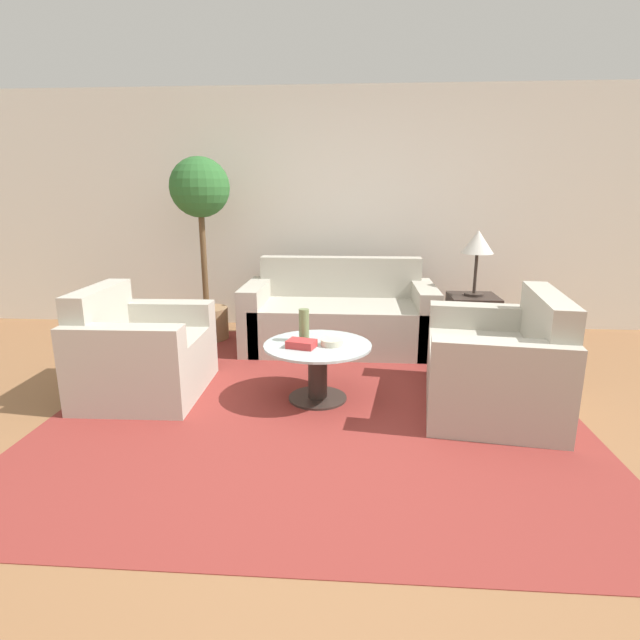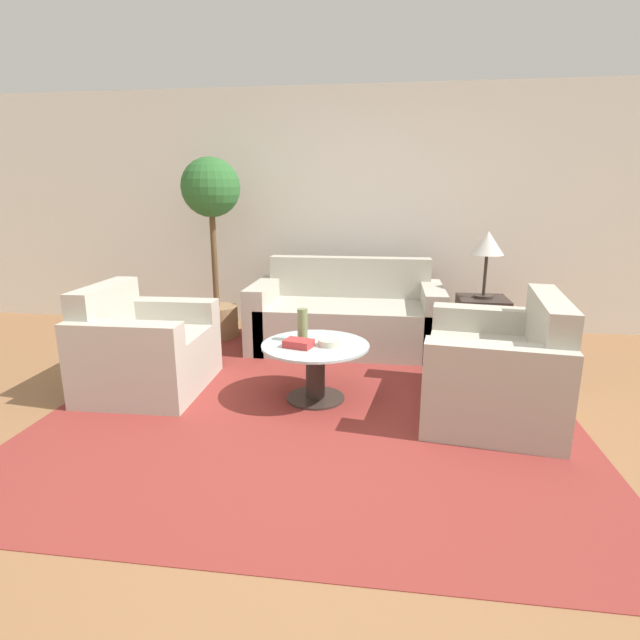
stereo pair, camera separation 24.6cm
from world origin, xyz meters
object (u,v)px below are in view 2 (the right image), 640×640
at_px(sofa_main, 347,318).
at_px(potted_plant, 212,221).
at_px(vase, 303,325).
at_px(bowl, 329,343).
at_px(armchair, 142,353).
at_px(book_stack, 299,343).
at_px(table_lamp, 488,246).
at_px(loveseat, 501,372).
at_px(coffee_table, 315,364).

relative_size(sofa_main, potted_plant, 1.00).
bearing_deg(potted_plant, sofa_main, -5.68).
bearing_deg(vase, bowl, -23.30).
height_order(armchair, bowl, armchair).
bearing_deg(potted_plant, book_stack, -53.88).
height_order(armchair, table_lamp, table_lamp).
relative_size(armchair, table_lamp, 1.61).
bearing_deg(sofa_main, potted_plant, 174.32).
height_order(loveseat, coffee_table, loveseat).
relative_size(sofa_main, bowl, 11.53).
xyz_separation_m(table_lamp, vase, (-1.51, -1.23, -0.48)).
bearing_deg(table_lamp, coffee_table, -137.23).
xyz_separation_m(coffee_table, book_stack, (-0.11, -0.09, 0.18)).
bearing_deg(armchair, sofa_main, -49.35).
distance_m(sofa_main, loveseat, 1.84).
xyz_separation_m(potted_plant, bowl, (1.38, -1.54, -0.77)).
relative_size(vase, book_stack, 1.09).
xyz_separation_m(armchair, loveseat, (2.68, -0.07, -0.00)).
bearing_deg(book_stack, bowl, 32.26).
xyz_separation_m(table_lamp, potted_plant, (-2.68, 0.22, 0.19)).
bearing_deg(loveseat, vase, -86.20).
xyz_separation_m(loveseat, table_lamp, (0.09, 1.32, 0.74)).
distance_m(armchair, potted_plant, 1.75).
xyz_separation_m(table_lamp, book_stack, (-1.51, -1.38, -0.57)).
bearing_deg(potted_plant, vase, -50.98).
bearing_deg(coffee_table, potted_plant, 130.14).
bearing_deg(book_stack, coffee_table, 53.50).
height_order(sofa_main, bowl, sofa_main).
bearing_deg(vase, potted_plant, 129.02).
distance_m(table_lamp, vase, 2.00).
relative_size(armchair, book_stack, 4.41).
relative_size(loveseat, book_stack, 5.83).
bearing_deg(coffee_table, vase, 146.78).
bearing_deg(bowl, book_stack, -163.28).
xyz_separation_m(sofa_main, vase, (-0.22, -1.31, 0.27)).
height_order(coffee_table, book_stack, book_stack).
distance_m(armchair, loveseat, 2.69).
bearing_deg(bowl, coffee_table, 168.52).
distance_m(armchair, vase, 1.30).
distance_m(table_lamp, potted_plant, 2.69).
bearing_deg(coffee_table, sofa_main, 85.24).
height_order(vase, book_stack, vase).
relative_size(table_lamp, potted_plant, 0.33).
xyz_separation_m(vase, book_stack, (-0.00, -0.15, -0.10)).
distance_m(armchair, bowl, 1.49).
xyz_separation_m(potted_plant, book_stack, (1.17, -1.60, -0.77)).
xyz_separation_m(bowl, book_stack, (-0.21, -0.06, 0.00)).
bearing_deg(loveseat, bowl, -82.60).
relative_size(coffee_table, potted_plant, 0.43).
bearing_deg(armchair, table_lamp, -66.92).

